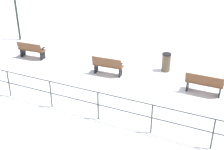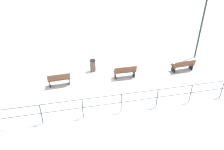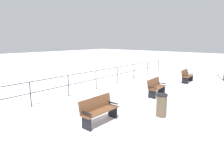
{
  "view_description": "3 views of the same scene",
  "coord_description": "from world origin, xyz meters",
  "px_view_note": "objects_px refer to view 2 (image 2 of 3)",
  "views": [
    {
      "loc": [
        -12.08,
        -3.37,
        6.8
      ],
      "look_at": [
        -2.02,
        1.1,
        1.1
      ],
      "focal_mm": 51.4,
      "sensor_mm": 36.0,
      "label": 1
    },
    {
      "loc": [
        -11.8,
        1.35,
        7.19
      ],
      "look_at": [
        -1.42,
        -0.97,
        1.11
      ],
      "focal_mm": 33.35,
      "sensor_mm": 36.0,
      "label": 2
    },
    {
      "loc": [
        4.32,
        -6.51,
        2.9
      ],
      "look_at": [
        -2.46,
        1.3,
        0.95
      ],
      "focal_mm": 29.51,
      "sensor_mm": 36.0,
      "label": 3
    }
  ],
  "objects_px": {
    "bench_second": "(125,72)",
    "trash_bin": "(93,66)",
    "bench_nearest": "(183,65)",
    "lamppost_near": "(203,18)",
    "bench_third": "(59,79)"
  },
  "relations": [
    {
      "from": "bench_second",
      "to": "trash_bin",
      "type": "relative_size",
      "value": 1.71
    },
    {
      "from": "bench_nearest",
      "to": "lamppost_near",
      "type": "height_order",
      "value": "lamppost_near"
    },
    {
      "from": "trash_bin",
      "to": "bench_nearest",
      "type": "bearing_deg",
      "value": -102.29
    },
    {
      "from": "bench_second",
      "to": "bench_third",
      "type": "height_order",
      "value": "bench_second"
    },
    {
      "from": "bench_nearest",
      "to": "bench_second",
      "type": "xyz_separation_m",
      "value": [
        -0.04,
        4.33,
        0.03
      ]
    },
    {
      "from": "bench_second",
      "to": "lamppost_near",
      "type": "xyz_separation_m",
      "value": [
        1.96,
        -6.49,
        2.74
      ]
    },
    {
      "from": "lamppost_near",
      "to": "trash_bin",
      "type": "distance_m",
      "value": 8.93
    },
    {
      "from": "bench_third",
      "to": "lamppost_near",
      "type": "height_order",
      "value": "lamppost_near"
    },
    {
      "from": "lamppost_near",
      "to": "trash_bin",
      "type": "bearing_deg",
      "value": 93.66
    },
    {
      "from": "bench_third",
      "to": "lamppost_near",
      "type": "xyz_separation_m",
      "value": [
        2.01,
        -10.81,
        2.74
      ]
    },
    {
      "from": "bench_third",
      "to": "lamppost_near",
      "type": "relative_size",
      "value": 0.3
    },
    {
      "from": "bench_nearest",
      "to": "bench_third",
      "type": "relative_size",
      "value": 1.18
    },
    {
      "from": "bench_third",
      "to": "lamppost_near",
      "type": "distance_m",
      "value": 11.33
    },
    {
      "from": "bench_second",
      "to": "lamppost_near",
      "type": "distance_m",
      "value": 7.31
    },
    {
      "from": "bench_third",
      "to": "trash_bin",
      "type": "xyz_separation_m",
      "value": [
        1.47,
        -2.34,
        -0.03
      ]
    }
  ]
}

